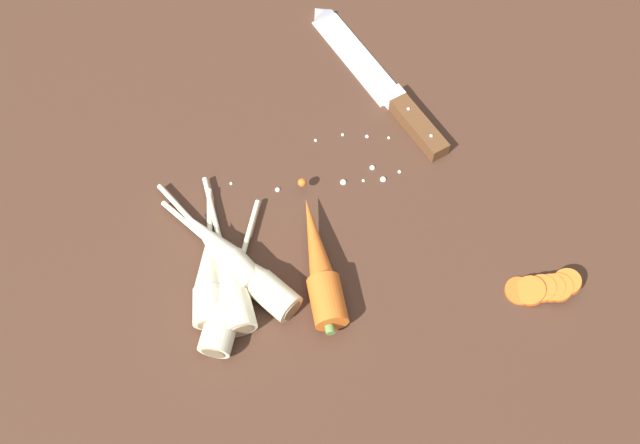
{
  "coord_description": "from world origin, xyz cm",
  "views": [
    {
      "loc": [
        -3.47,
        -45.68,
        79.4
      ],
      "look_at": [
        0.0,
        -2.0,
        1.5
      ],
      "focal_mm": 38.12,
      "sensor_mm": 36.0,
      "label": 1
    }
  ],
  "objects_px": {
    "chefs_knife": "(372,73)",
    "parsnip_back": "(228,276)",
    "carrot_slice_stack": "(544,288)",
    "parsnip_mid_left": "(229,298)",
    "parsnip_mid_right": "(247,272)",
    "parsnip_front": "(209,277)",
    "parsnip_outer": "(221,250)",
    "whole_carrot": "(319,264)"
  },
  "relations": [
    {
      "from": "whole_carrot",
      "to": "parsnip_front",
      "type": "relative_size",
      "value": 1.12
    },
    {
      "from": "parsnip_mid_right",
      "to": "chefs_knife",
      "type": "bearing_deg",
      "value": 58.77
    },
    {
      "from": "carrot_slice_stack",
      "to": "whole_carrot",
      "type": "bearing_deg",
      "value": 169.87
    },
    {
      "from": "whole_carrot",
      "to": "carrot_slice_stack",
      "type": "height_order",
      "value": "whole_carrot"
    },
    {
      "from": "parsnip_mid_left",
      "to": "chefs_knife",
      "type": "bearing_deg",
      "value": 58.42
    },
    {
      "from": "parsnip_front",
      "to": "carrot_slice_stack",
      "type": "bearing_deg",
      "value": -6.01
    },
    {
      "from": "parsnip_outer",
      "to": "parsnip_back",
      "type": "bearing_deg",
      "value": -75.52
    },
    {
      "from": "whole_carrot",
      "to": "parsnip_mid_right",
      "type": "relative_size",
      "value": 1.18
    },
    {
      "from": "parsnip_mid_left",
      "to": "carrot_slice_stack",
      "type": "distance_m",
      "value": 0.39
    },
    {
      "from": "chefs_knife",
      "to": "carrot_slice_stack",
      "type": "xyz_separation_m",
      "value": [
        0.17,
        -0.37,
        0.0
      ]
    },
    {
      "from": "parsnip_mid_left",
      "to": "parsnip_back",
      "type": "height_order",
      "value": "same"
    },
    {
      "from": "whole_carrot",
      "to": "parsnip_back",
      "type": "relative_size",
      "value": 0.96
    },
    {
      "from": "chefs_knife",
      "to": "parsnip_mid_left",
      "type": "bearing_deg",
      "value": -121.58
    },
    {
      "from": "parsnip_back",
      "to": "carrot_slice_stack",
      "type": "relative_size",
      "value": 2.48
    },
    {
      "from": "chefs_knife",
      "to": "parsnip_back",
      "type": "xyz_separation_m",
      "value": [
        -0.22,
        -0.33,
        0.01
      ]
    },
    {
      "from": "parsnip_mid_left",
      "to": "carrot_slice_stack",
      "type": "relative_size",
      "value": 2.32
    },
    {
      "from": "parsnip_mid_right",
      "to": "parsnip_outer",
      "type": "height_order",
      "value": "same"
    },
    {
      "from": "parsnip_front",
      "to": "whole_carrot",
      "type": "bearing_deg",
      "value": 2.39
    },
    {
      "from": "whole_carrot",
      "to": "parsnip_mid_left",
      "type": "xyz_separation_m",
      "value": [
        -0.12,
        -0.04,
        -0.0
      ]
    },
    {
      "from": "whole_carrot",
      "to": "parsnip_front",
      "type": "xyz_separation_m",
      "value": [
        -0.14,
        -0.01,
        -0.0
      ]
    },
    {
      "from": "whole_carrot",
      "to": "parsnip_outer",
      "type": "relative_size",
      "value": 1.27
    },
    {
      "from": "parsnip_mid_left",
      "to": "parsnip_mid_right",
      "type": "relative_size",
      "value": 1.15
    },
    {
      "from": "chefs_knife",
      "to": "carrot_slice_stack",
      "type": "bearing_deg",
      "value": -64.92
    },
    {
      "from": "chefs_knife",
      "to": "parsnip_back",
      "type": "relative_size",
      "value": 1.4
    },
    {
      "from": "parsnip_front",
      "to": "parsnip_mid_right",
      "type": "xyz_separation_m",
      "value": [
        0.05,
        0.0,
        -0.0
      ]
    },
    {
      "from": "parsnip_mid_left",
      "to": "parsnip_outer",
      "type": "bearing_deg",
      "value": 97.99
    },
    {
      "from": "parsnip_mid_right",
      "to": "parsnip_outer",
      "type": "relative_size",
      "value": 1.07
    },
    {
      "from": "carrot_slice_stack",
      "to": "chefs_knife",
      "type": "bearing_deg",
      "value": 115.08
    },
    {
      "from": "parsnip_front",
      "to": "parsnip_back",
      "type": "bearing_deg",
      "value": -0.48
    },
    {
      "from": "parsnip_front",
      "to": "parsnip_mid_left",
      "type": "relative_size",
      "value": 0.91
    },
    {
      "from": "parsnip_front",
      "to": "carrot_slice_stack",
      "type": "xyz_separation_m",
      "value": [
        0.42,
        -0.04,
        -0.01
      ]
    },
    {
      "from": "whole_carrot",
      "to": "carrot_slice_stack",
      "type": "distance_m",
      "value": 0.28
    },
    {
      "from": "chefs_knife",
      "to": "parsnip_mid_right",
      "type": "xyz_separation_m",
      "value": [
        -0.2,
        -0.32,
        0.01
      ]
    },
    {
      "from": "chefs_knife",
      "to": "parsnip_back",
      "type": "distance_m",
      "value": 0.4
    },
    {
      "from": "parsnip_mid_right",
      "to": "parsnip_mid_left",
      "type": "bearing_deg",
      "value": -124.82
    },
    {
      "from": "parsnip_front",
      "to": "parsnip_mid_left",
      "type": "height_order",
      "value": "same"
    },
    {
      "from": "carrot_slice_stack",
      "to": "parsnip_mid_left",
      "type": "bearing_deg",
      "value": 178.13
    },
    {
      "from": "parsnip_back",
      "to": "parsnip_outer",
      "type": "height_order",
      "value": "same"
    },
    {
      "from": "chefs_knife",
      "to": "parsnip_outer",
      "type": "height_order",
      "value": "parsnip_outer"
    },
    {
      "from": "whole_carrot",
      "to": "parsnip_mid_left",
      "type": "bearing_deg",
      "value": -162.19
    },
    {
      "from": "parsnip_front",
      "to": "parsnip_back",
      "type": "relative_size",
      "value": 0.86
    },
    {
      "from": "parsnip_mid_right",
      "to": "parsnip_back",
      "type": "relative_size",
      "value": 0.81
    }
  ]
}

